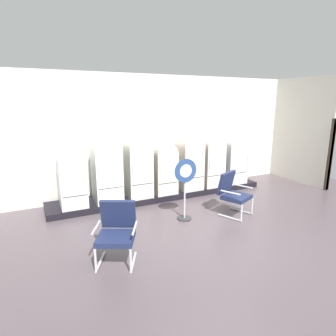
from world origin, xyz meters
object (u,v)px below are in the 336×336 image
(refrigerator_3, at_px, (164,166))
(armchair_right, at_px, (233,192))
(refrigerator_4, at_px, (190,160))
(refrigerator_5, at_px, (211,159))
(refrigerator_2, at_px, (138,165))
(sign_stand, at_px, (185,189))
(refrigerator_0, at_px, (72,176))
(refrigerator_1, at_px, (107,167))
(armchair_left, at_px, (117,230))
(refrigerator_6, at_px, (233,157))

(refrigerator_3, relative_size, armchair_right, 1.39)
(refrigerator_4, xyz_separation_m, refrigerator_5, (0.72, 0.01, -0.04))
(refrigerator_2, xyz_separation_m, sign_stand, (0.52, -1.51, -0.28))
(refrigerator_0, bearing_deg, refrigerator_1, -1.19)
(refrigerator_0, distance_m, refrigerator_4, 3.15)
(refrigerator_5, bearing_deg, armchair_left, -144.90)
(armchair_right, bearing_deg, refrigerator_5, 71.63)
(refrigerator_4, height_order, sign_stand, refrigerator_4)
(refrigerator_3, distance_m, refrigerator_4, 0.81)
(sign_stand, bearing_deg, refrigerator_3, 82.70)
(refrigerator_0, height_order, sign_stand, refrigerator_0)
(armchair_left, bearing_deg, armchair_right, 14.18)
(sign_stand, bearing_deg, armchair_right, -10.80)
(refrigerator_3, height_order, refrigerator_4, refrigerator_4)
(refrigerator_3, bearing_deg, refrigerator_6, 0.49)
(refrigerator_1, xyz_separation_m, refrigerator_2, (0.81, -0.01, -0.03))
(armchair_left, bearing_deg, refrigerator_4, 41.32)
(sign_stand, bearing_deg, refrigerator_4, 56.63)
(refrigerator_0, xyz_separation_m, refrigerator_2, (1.63, -0.03, 0.12))
(refrigerator_2, distance_m, refrigerator_5, 2.24)
(refrigerator_0, bearing_deg, refrigerator_3, -0.84)
(refrigerator_3, height_order, refrigerator_6, refrigerator_6)
(sign_stand, bearing_deg, refrigerator_6, 31.25)
(refrigerator_6, bearing_deg, refrigerator_2, -179.73)
(refrigerator_4, height_order, armchair_left, refrigerator_4)
(refrigerator_4, xyz_separation_m, sign_stand, (-1.00, -1.51, -0.26))
(refrigerator_2, bearing_deg, sign_stand, -70.89)
(refrigerator_0, distance_m, refrigerator_2, 1.63)
(refrigerator_5, distance_m, armchair_right, 1.87)
(refrigerator_6, bearing_deg, armchair_right, -128.41)
(refrigerator_5, bearing_deg, refrigerator_2, -179.90)
(armchair_right, height_order, sign_stand, sign_stand)
(armchair_left, xyz_separation_m, sign_stand, (1.82, 0.96, 0.17))
(refrigerator_1, bearing_deg, refrigerator_6, 0.04)
(refrigerator_6, bearing_deg, armchair_left, -150.13)
(refrigerator_3, height_order, refrigerator_5, refrigerator_5)
(refrigerator_6, bearing_deg, refrigerator_1, -179.96)
(refrigerator_4, height_order, armchair_right, refrigerator_4)
(refrigerator_1, xyz_separation_m, refrigerator_3, (1.52, -0.02, -0.14))
(refrigerator_2, bearing_deg, armchair_right, -46.19)
(refrigerator_3, xyz_separation_m, refrigerator_6, (2.32, 0.02, 0.04))
(refrigerator_0, height_order, refrigerator_6, refrigerator_6)
(refrigerator_3, height_order, armchair_right, refrigerator_3)
(refrigerator_6, bearing_deg, refrigerator_5, -179.27)
(refrigerator_5, distance_m, refrigerator_6, 0.81)
(refrigerator_3, distance_m, refrigerator_6, 2.33)
(refrigerator_4, distance_m, armchair_right, 1.79)
(refrigerator_0, height_order, armchair_left, refrigerator_0)
(refrigerator_5, xyz_separation_m, refrigerator_6, (0.81, 0.01, -0.01))
(refrigerator_6, height_order, armchair_right, refrigerator_6)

